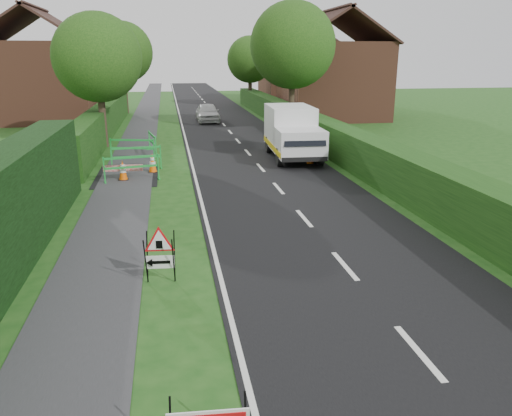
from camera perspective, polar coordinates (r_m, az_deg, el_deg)
ground at (r=10.13m, az=-1.54°, el=-9.93°), size 120.00×120.00×0.00m
road_surface at (r=44.34m, az=-5.10°, el=11.04°), size 6.00×90.00×0.02m
footpath at (r=44.21m, az=-12.35°, el=10.71°), size 2.00×90.00×0.02m
hedge_west_far at (r=31.49m, az=-16.78°, el=7.94°), size 1.00×24.00×1.80m
hedge_east at (r=26.53m, az=7.33°, el=6.94°), size 1.20×50.00×1.50m
house_west at (r=39.93m, az=-23.21°, el=13.29°), size 7.50×7.40×7.88m
house_east_a at (r=38.96m, az=8.71°, el=14.37°), size 7.50×7.40×7.88m
house_east_b at (r=52.67m, az=4.82°, el=15.15°), size 7.50×7.40×7.88m
tree_nw at (r=27.14m, az=-17.68°, el=16.05°), size 4.40×4.40×6.70m
tree_ne at (r=31.88m, az=4.20°, el=18.05°), size 5.20×5.20×7.79m
tree_fw at (r=43.06m, az=-15.03°, el=16.81°), size 4.80×4.80×7.24m
tree_fe at (r=47.56m, az=-0.69°, el=16.60°), size 4.20×4.20×6.33m
triangle_sign at (r=10.54m, az=-11.14°, el=-4.79°), size 0.78×0.78×1.05m
works_van at (r=23.30m, az=4.18°, el=8.71°), size 2.27×5.21×2.33m
traffic_cone_0 at (r=22.10m, az=6.23°, el=5.99°), size 0.38×0.38×0.79m
traffic_cone_1 at (r=23.21m, az=7.17°, el=6.49°), size 0.38×0.38×0.79m
traffic_cone_2 at (r=26.34m, az=3.68°, el=7.84°), size 0.38×0.38×0.79m
traffic_cone_3 at (r=19.77m, az=-14.98°, el=4.19°), size 0.38×0.38×0.79m
traffic_cone_4 at (r=20.83m, az=-11.75°, el=5.06°), size 0.38×0.38×0.79m
ped_barrier_0 at (r=19.48m, az=-14.05°, el=4.80°), size 2.09×0.68×1.00m
ped_barrier_1 at (r=21.48m, az=-13.54°, el=5.94°), size 2.09×0.57×1.00m
ped_barrier_2 at (r=23.51m, az=-13.97°, el=6.84°), size 2.08×0.84×1.00m
ped_barrier_3 at (r=24.86m, az=-11.77°, el=7.52°), size 0.70×2.09×1.00m
redwhite_plank at (r=19.98m, az=-14.85°, el=3.18°), size 1.50×0.10×0.25m
hatchback_car at (r=36.63m, az=-5.56°, el=10.81°), size 1.57×3.88×1.32m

